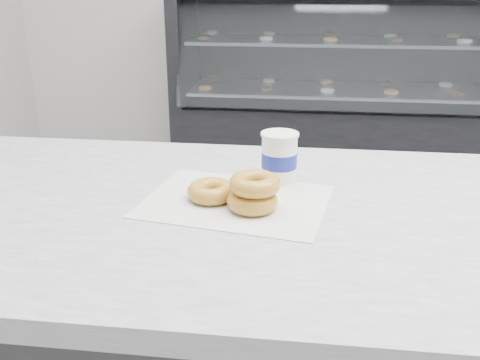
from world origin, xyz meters
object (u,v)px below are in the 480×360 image
Objects in this scene: coffee_cup at (279,157)px; display_case at (356,103)px; donut_single at (211,191)px; donut_stack at (254,192)px.

display_case is at bearing 78.03° from coffee_cup.
donut_single is at bearing -139.69° from coffee_cup.
coffee_cup is at bearing 76.20° from donut_stack.
display_case is 2.80m from donut_stack.
donut_single is at bearing 157.13° from donut_stack.
donut_single is 0.79× the size of donut_stack.
coffee_cup reaches higher than donut_stack.
coffee_cup is (0.12, 0.12, 0.04)m from donut_single.
display_case is 23.01× the size of coffee_cup.
donut_stack reaches higher than donut_single.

